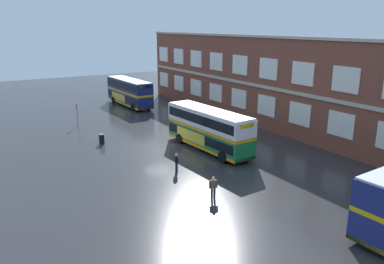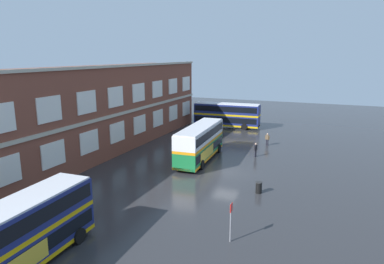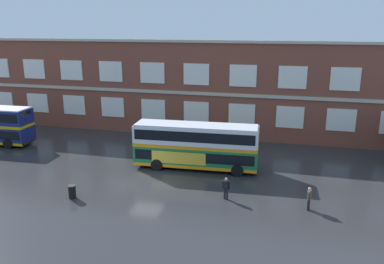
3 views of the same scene
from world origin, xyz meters
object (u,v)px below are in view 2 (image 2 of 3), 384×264
double_decker_far (227,115)px  bus_stand_flag (231,219)px  double_decker_near (14,238)px  double_decker_middle (200,142)px  waiting_passenger (267,139)px  station_litter_bin (259,187)px  second_passenger (256,149)px

double_decker_far → bus_stand_flag: size_ratio=4.12×
double_decker_near → double_decker_middle: 24.32m
double_decker_near → waiting_passenger: double_decker_near is taller
double_decker_middle → double_decker_far: (19.42, 2.72, 0.00)m
station_litter_bin → double_decker_far: bearing=22.8°
double_decker_near → station_litter_bin: double_decker_near is taller
waiting_passenger → double_decker_near: bearing=167.3°
double_decker_middle → double_decker_far: 19.61m
double_decker_middle → station_litter_bin: (-7.39, -8.53, -1.63)m
second_passenger → bus_stand_flag: 20.34m
station_litter_bin → bus_stand_flag: bearing=-179.8°
waiting_passenger → bus_stand_flag: (-26.04, -2.53, 0.70)m
double_decker_near → station_litter_bin: (16.88, -10.16, -1.63)m
double_decker_far → waiting_passenger: size_ratio=6.54×
double_decker_far → second_passenger: (-15.66, -8.47, -1.22)m
double_decker_middle → station_litter_bin: size_ratio=10.81×
double_decker_middle → double_decker_far: bearing=8.0°
double_decker_far → waiting_passenger: (-9.75, -8.76, -1.22)m
waiting_passenger → bus_stand_flag: bearing=-174.5°
double_decker_middle → double_decker_far: same height
double_decker_far → double_decker_near: bearing=-178.6°
double_decker_middle → double_decker_near: bearing=176.2°
double_decker_middle → second_passenger: bearing=-56.9°
second_passenger → double_decker_near: bearing=165.2°
bus_stand_flag → station_litter_bin: bearing=0.2°
double_decker_near → double_decker_middle: size_ratio=1.00×
double_decker_far → station_litter_bin: size_ratio=10.80×
double_decker_middle → station_litter_bin: 11.41m
bus_stand_flag → waiting_passenger: bearing=5.5°
double_decker_middle → bus_stand_flag: size_ratio=4.12×
double_decker_middle → waiting_passenger: double_decker_middle is taller
second_passenger → bus_stand_flag: (-20.13, -2.81, 0.70)m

